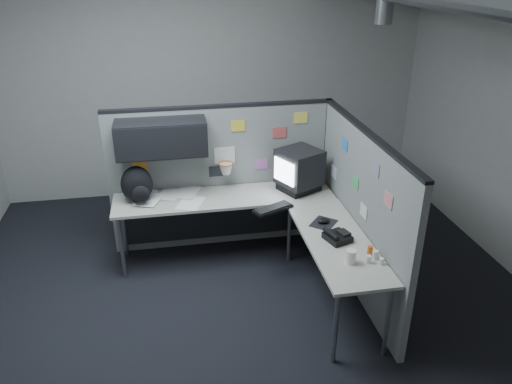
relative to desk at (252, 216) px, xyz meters
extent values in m
cube|color=black|center=(-0.15, -0.70, -0.62)|extent=(5.60, 5.60, 0.01)
cube|color=#9E9E99|center=(-0.15, 2.10, 0.99)|extent=(5.60, 0.01, 3.20)
cylinder|color=slate|center=(1.25, 0.10, 1.99)|extent=(0.16, 0.16, 0.30)
cube|color=slate|center=(-0.23, 0.60, 0.19)|extent=(2.43, 0.06, 1.60)
cube|color=black|center=(-0.23, 0.60, 1.00)|extent=(2.43, 0.07, 0.03)
cube|color=black|center=(0.95, 0.60, 0.19)|extent=(0.07, 0.07, 1.60)
cube|color=black|center=(-0.85, 0.40, 0.76)|extent=(0.90, 0.35, 0.35)
cube|color=black|center=(-0.85, 0.22, 0.76)|extent=(0.90, 0.02, 0.33)
cube|color=silver|center=(-0.20, 0.56, 0.47)|extent=(0.22, 0.02, 0.18)
torus|color=#D85914|center=(-0.20, 0.47, 0.41)|extent=(0.16, 0.16, 0.01)
cone|color=white|center=(-0.20, 0.47, 0.35)|extent=(0.14, 0.14, 0.11)
cube|color=orange|center=(-1.10, 0.56, 0.41)|extent=(0.15, 0.01, 0.12)
cube|color=gold|center=(-0.05, 0.56, 0.79)|extent=(0.15, 0.01, 0.12)
cube|color=#B266B2|center=(0.20, 0.56, 0.34)|extent=(0.15, 0.01, 0.12)
cube|color=#CC4C4C|center=(0.40, 0.56, 0.69)|extent=(0.15, 0.01, 0.12)
cube|color=#E5D84C|center=(0.63, 0.56, 0.84)|extent=(0.15, 0.01, 0.12)
cube|color=#26262D|center=(-0.30, 0.56, 0.29)|extent=(0.15, 0.01, 0.12)
cube|color=slate|center=(0.95, -0.49, 0.19)|extent=(0.06, 2.23, 1.60)
cube|color=black|center=(0.95, -0.49, 1.00)|extent=(0.07, 2.23, 0.03)
cube|color=#337FCC|center=(0.92, -0.05, 0.74)|extent=(0.01, 0.15, 0.12)
cube|color=#4CB266|center=(0.92, -0.40, 0.49)|extent=(0.01, 0.15, 0.12)
cube|color=gray|center=(0.92, -0.80, 0.79)|extent=(0.01, 0.15, 0.12)
cube|color=silver|center=(0.92, 0.20, 0.34)|extent=(0.01, 0.15, 0.12)
cube|color=#D87F7F|center=(0.92, -1.10, 0.64)|extent=(0.01, 0.15, 0.12)
cube|color=silver|center=(0.92, -0.65, 0.31)|extent=(0.01, 0.15, 0.12)
cube|color=#ABA99A|center=(-0.25, 0.28, 0.10)|extent=(2.30, 0.56, 0.03)
cube|color=#ABA99A|center=(0.63, -0.78, 0.10)|extent=(0.56, 1.55, 0.03)
cube|color=black|center=(-0.25, 0.50, -0.21)|extent=(2.18, 0.02, 0.55)
cylinder|color=gray|center=(-1.33, 0.06, -0.26)|extent=(0.04, 0.04, 0.70)
cylinder|color=gray|center=(-1.33, 0.50, -0.26)|extent=(0.04, 0.04, 0.70)
cylinder|color=gray|center=(0.41, 0.06, -0.26)|extent=(0.04, 0.04, 0.70)
cylinder|color=gray|center=(0.41, -1.48, -0.26)|extent=(0.04, 0.04, 0.70)
cylinder|color=gray|center=(0.85, -1.48, -0.26)|extent=(0.04, 0.04, 0.70)
cube|color=black|center=(0.57, 0.30, 0.15)|extent=(0.48, 0.46, 0.08)
cube|color=black|center=(0.57, 0.30, 0.38)|extent=(0.53, 0.53, 0.38)
cube|color=#D1E2F9|center=(0.38, 0.21, 0.38)|extent=(0.15, 0.28, 0.25)
cube|color=black|center=(0.19, -0.12, 0.13)|extent=(0.44, 0.31, 0.03)
cube|color=black|center=(0.19, -0.12, 0.15)|extent=(0.40, 0.27, 0.01)
cube|color=black|center=(0.60, -0.48, 0.12)|extent=(0.31, 0.32, 0.01)
ellipsoid|color=black|center=(0.60, -0.48, 0.15)|extent=(0.12, 0.09, 0.05)
cube|color=black|center=(0.63, -0.80, 0.15)|extent=(0.25, 0.26, 0.06)
cylinder|color=black|center=(0.56, -0.81, 0.20)|extent=(0.10, 0.20, 0.04)
cube|color=black|center=(0.69, -0.79, 0.18)|extent=(0.12, 0.14, 0.02)
cylinder|color=silver|center=(0.84, -1.15, 0.16)|extent=(0.06, 0.06, 0.08)
cylinder|color=silver|center=(0.77, -1.19, 0.15)|extent=(0.05, 0.05, 0.07)
cylinder|color=silver|center=(0.86, -1.23, 0.14)|extent=(0.05, 0.05, 0.06)
cylinder|color=#D85914|center=(0.82, -1.08, 0.16)|extent=(0.05, 0.05, 0.09)
cylinder|color=white|center=(0.62, -1.16, 0.18)|extent=(0.10, 0.10, 0.12)
cube|color=white|center=(-0.61, 0.19, 0.12)|extent=(0.33, 0.39, 0.00)
cube|color=white|center=(-0.80, 0.44, 0.12)|extent=(0.33, 0.39, 0.00)
cube|color=white|center=(-1.09, 0.44, 0.13)|extent=(0.33, 0.39, 0.00)
cube|color=white|center=(-0.63, 0.43, 0.13)|extent=(0.33, 0.39, 0.00)
cube|color=white|center=(-1.02, 0.31, 0.13)|extent=(0.33, 0.39, 0.00)
cube|color=white|center=(-1.15, 0.60, 0.13)|extent=(0.33, 0.39, 0.00)
ellipsoid|color=black|center=(-1.13, 0.31, 0.31)|extent=(0.33, 0.24, 0.39)
ellipsoid|color=black|center=(-1.09, 0.18, 0.26)|extent=(0.18, 0.11, 0.18)
camera|label=1|loc=(-0.77, -4.43, 2.40)|focal=35.00mm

